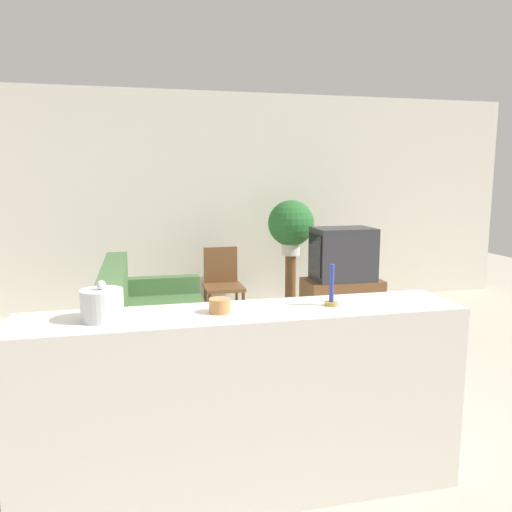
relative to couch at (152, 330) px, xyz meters
The scene contains 12 objects.
ground_plane 1.59m from the couch, 74.49° to the right, with size 14.00×14.00×0.00m, color beige.
wall_back 2.23m from the couch, 77.77° to the left, with size 9.00×0.06×2.70m.
couch is the anchor object (origin of this frame).
tv_stand 2.23m from the couch, 18.55° to the left, with size 0.85×0.49×0.52m.
television 2.28m from the couch, 18.60° to the left, with size 0.66×0.46×0.58m.
wooden_chair 1.49m from the couch, 55.43° to the left, with size 0.44×0.44×0.84m.
plant_stand 2.19m from the couch, 38.63° to the left, with size 0.13×0.13×0.71m.
potted_plant 2.33m from the couch, 38.63° to the left, with size 0.56×0.56×0.67m.
foreground_counter 2.07m from the couch, 78.32° to the right, with size 2.25×0.44×0.99m.
decorative_bowl 2.18m from the couch, 97.52° to the right, with size 0.20×0.20×0.19m.
candle_jar 2.17m from the couch, 81.85° to the right, with size 0.11×0.11×0.07m.
candlestick 2.33m from the couch, 66.54° to the right, with size 0.07×0.07×0.22m.
Camera 1 is at (-0.50, -2.88, 1.66)m, focal length 35.00 mm.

